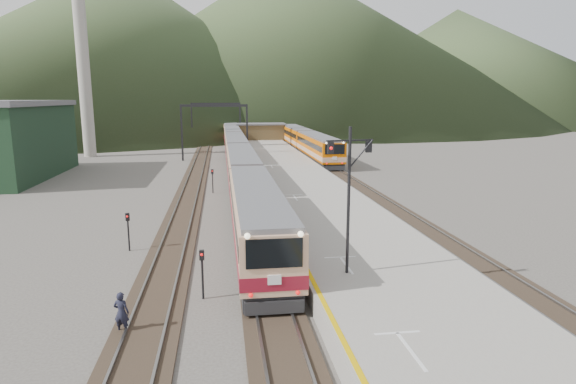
{
  "coord_description": "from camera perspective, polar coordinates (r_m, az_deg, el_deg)",
  "views": [
    {
      "loc": [
        -1.95,
        -15.24,
        8.83
      ],
      "look_at": [
        2.85,
        19.38,
        2.0
      ],
      "focal_mm": 30.0,
      "sensor_mm": 36.0,
      "label": 1
    }
  ],
  "objects": [
    {
      "name": "station_shed",
      "position": [
        93.75,
        -3.28,
        7.21
      ],
      "size": [
        9.4,
        4.4,
        3.1
      ],
      "color": "brown",
      "rests_on": "platform"
    },
    {
      "name": "hill_b",
      "position": [
        248.97,
        -0.49,
        17.67
      ],
      "size": [
        220.0,
        220.0,
        75.0
      ],
      "primitive_type": "cone",
      "color": "#364926",
      "rests_on": "ground"
    },
    {
      "name": "gantry_far",
      "position": [
        95.3,
        -8.54,
        8.99
      ],
      "size": [
        9.55,
        0.25,
        8.0
      ],
      "color": "black",
      "rests_on": "ground"
    },
    {
      "name": "second_train",
      "position": [
        77.64,
        2.12,
        6.02
      ],
      "size": [
        2.94,
        40.03,
        3.59
      ],
      "color": "#D35D00",
      "rests_on": "track_second"
    },
    {
      "name": "track_main",
      "position": [
        55.96,
        -5.8,
        1.99
      ],
      "size": [
        2.6,
        200.0,
        0.23
      ],
      "color": "black",
      "rests_on": "ground"
    },
    {
      "name": "hill_c",
      "position": [
        252.05,
        19.09,
        14.15
      ],
      "size": [
        160.0,
        160.0,
        50.0
      ],
      "primitive_type": "cone",
      "color": "#364926",
      "rests_on": "ground"
    },
    {
      "name": "gantry_near",
      "position": [
        70.32,
        -8.71,
        8.29
      ],
      "size": [
        9.55,
        0.25,
        8.0
      ],
      "color": "black",
      "rests_on": "ground"
    },
    {
      "name": "short_signal_a",
      "position": [
        21.85,
        -10.13,
        -8.82
      ],
      "size": [
        0.22,
        0.16,
        2.27
      ],
      "color": "black",
      "rests_on": "ground"
    },
    {
      "name": "track_far",
      "position": [
        56.01,
        -10.92,
        1.86
      ],
      "size": [
        2.6,
        200.0,
        0.23
      ],
      "color": "black",
      "rests_on": "ground"
    },
    {
      "name": "ground",
      "position": [
        17.72,
        -0.55,
        -18.83
      ],
      "size": [
        400.0,
        400.0,
        0.0
      ],
      "primitive_type": "plane",
      "color": "#47423D",
      "rests_on": "ground"
    },
    {
      "name": "short_signal_c",
      "position": [
        29.64,
        -18.43,
        -3.92
      ],
      "size": [
        0.27,
        0.24,
        2.27
      ],
      "color": "black",
      "rests_on": "ground"
    },
    {
      "name": "hill_a",
      "position": [
        209.81,
        -19.09,
        16.26
      ],
      "size": [
        180.0,
        180.0,
        60.0
      ],
      "primitive_type": "cone",
      "color": "#364926",
      "rests_on": "ground"
    },
    {
      "name": "main_train",
      "position": [
        65.84,
        -6.18,
        4.96
      ],
      "size": [
        2.76,
        94.87,
        3.37
      ],
      "color": "tan",
      "rests_on": "track_main"
    },
    {
      "name": "platform",
      "position": [
        54.41,
        0.17,
        2.25
      ],
      "size": [
        8.0,
        100.0,
        1.0
      ],
      "primitive_type": "cube",
      "color": "gray",
      "rests_on": "ground"
    },
    {
      "name": "track_second",
      "position": [
        57.53,
        5.73,
        2.24
      ],
      "size": [
        2.6,
        200.0,
        0.23
      ],
      "color": "black",
      "rests_on": "ground"
    },
    {
      "name": "short_signal_b",
      "position": [
        45.87,
        -8.94,
        1.68
      ],
      "size": [
        0.24,
        0.19,
        2.27
      ],
      "color": "black",
      "rests_on": "ground"
    },
    {
      "name": "smokestack",
      "position": [
        80.04,
        -23.17,
        14.62
      ],
      "size": [
        1.8,
        1.8,
        30.0
      ],
      "primitive_type": "cylinder",
      "color": "#9E998E",
      "rests_on": "ground"
    },
    {
      "name": "signal_mast",
      "position": [
        21.36,
        7.23,
        0.8
      ],
      "size": [
        2.18,
        0.51,
        6.63
      ],
      "color": "black",
      "rests_on": "platform"
    },
    {
      "name": "worker",
      "position": [
        19.88,
        -19.14,
        -13.34
      ],
      "size": [
        0.68,
        0.53,
        1.65
      ],
      "primitive_type": "imported",
      "rotation": [
        0.0,
        0.0,
        2.89
      ],
      "color": "black",
      "rests_on": "ground"
    }
  ]
}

